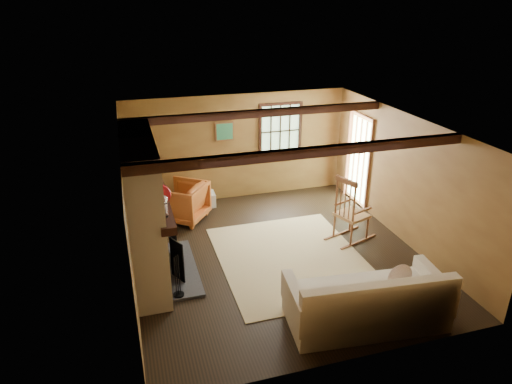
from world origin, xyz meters
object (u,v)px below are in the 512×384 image
object	(u,v)px
laundry_basket	(204,200)
armchair	(183,202)
fireplace	(146,215)
rocking_chair	(350,213)
sofa	(368,304)

from	to	relation	value
laundry_basket	armchair	xyz separation A→B (m)	(-0.52, -0.55, 0.25)
fireplace	rocking_chair	distance (m)	3.79
laundry_basket	armchair	distance (m)	0.80
fireplace	armchair	world-z (taller)	fireplace
sofa	laundry_basket	xyz separation A→B (m)	(-1.50, 4.61, -0.17)
laundry_basket	rocking_chair	bearing A→B (deg)	-43.80
fireplace	sofa	xyz separation A→B (m)	(2.85, -2.15, -0.78)
fireplace	armchair	bearing A→B (deg)	66.63
sofa	armchair	distance (m)	4.54
laundry_basket	armchair	world-z (taller)	armchair
armchair	fireplace	bearing A→B (deg)	13.18
fireplace	armchair	xyz separation A→B (m)	(0.82, 1.91, -0.70)
rocking_chair	laundry_basket	distance (m)	3.35
laundry_basket	armchair	size ratio (longest dim) A/B	0.56
fireplace	laundry_basket	bearing A→B (deg)	61.28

